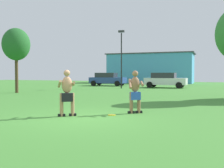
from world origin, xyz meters
TOP-DOWN VIEW (x-y plane):
  - ground_plane at (0.00, 0.00)m, footprint 80.00×80.00m
  - player_near at (-0.74, 0.21)m, footprint 0.80×0.81m
  - player_in_blue at (1.35, 1.72)m, footprint 0.66×0.83m
  - frisbee at (0.69, 0.95)m, footprint 0.29×0.29m
  - car_blue_mid_lot at (-7.86, 21.88)m, footprint 4.34×2.10m
  - car_white_far_end at (-0.57, 20.08)m, footprint 4.36×2.14m
  - lamp_post at (-4.45, 17.11)m, footprint 0.60×0.24m
  - outbuilding_behind_lot at (-5.08, 33.25)m, footprint 13.43×5.48m
  - tree_left_field at (-10.20, 8.65)m, footprint 2.13×2.13m

SIDE VIEW (x-z plane):
  - ground_plane at x=0.00m, z-range 0.00..0.00m
  - frisbee at x=0.69m, z-range 0.00..0.03m
  - car_blue_mid_lot at x=-7.86m, z-range 0.03..1.61m
  - car_white_far_end at x=-0.57m, z-range 0.03..1.61m
  - player_in_blue at x=1.35m, z-range 0.04..1.68m
  - player_near at x=-0.74m, z-range 0.05..1.70m
  - outbuilding_behind_lot at x=-5.08m, z-range 0.01..4.62m
  - lamp_post at x=-4.45m, z-range 0.65..6.44m
  - tree_left_field at x=-10.20m, z-range 1.23..6.25m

